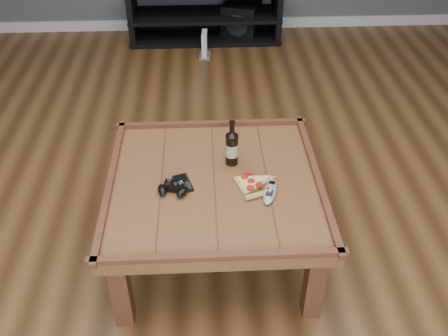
{
  "coord_description": "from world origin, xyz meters",
  "views": [
    {
      "loc": [
        -0.04,
        -1.82,
        1.92
      ],
      "look_at": [
        0.05,
        0.01,
        0.52
      ],
      "focal_mm": 40.0,
      "sensor_mm": 36.0,
      "label": 1
    }
  ],
  "objects_px": {
    "media_console": "(205,13)",
    "game_controller": "(173,189)",
    "coffee_table": "(215,191)",
    "beer_bottle": "(232,147)",
    "smartphone": "(183,183)",
    "remote_control": "(270,191)",
    "pizza_slice": "(252,184)",
    "subwoofer": "(241,20)",
    "game_console": "(205,46)"
  },
  "relations": [
    {
      "from": "smartphone",
      "to": "game_console",
      "type": "bearing_deg",
      "value": 69.4
    },
    {
      "from": "game_controller",
      "to": "media_console",
      "type": "bearing_deg",
      "value": 97.71
    },
    {
      "from": "subwoofer",
      "to": "pizza_slice",
      "type": "bearing_deg",
      "value": -73.94
    },
    {
      "from": "remote_control",
      "to": "coffee_table",
      "type": "bearing_deg",
      "value": 173.74
    },
    {
      "from": "coffee_table",
      "to": "remote_control",
      "type": "xyz_separation_m",
      "value": [
        0.25,
        -0.1,
        0.07
      ]
    },
    {
      "from": "beer_bottle",
      "to": "pizza_slice",
      "type": "relative_size",
      "value": 0.8
    },
    {
      "from": "media_console",
      "to": "smartphone",
      "type": "relative_size",
      "value": 9.86
    },
    {
      "from": "game_controller",
      "to": "smartphone",
      "type": "xyz_separation_m",
      "value": [
        0.04,
        0.05,
        -0.01
      ]
    },
    {
      "from": "coffee_table",
      "to": "game_controller",
      "type": "xyz_separation_m",
      "value": [
        -0.19,
        -0.07,
        0.08
      ]
    },
    {
      "from": "game_controller",
      "to": "game_console",
      "type": "height_order",
      "value": "game_controller"
    },
    {
      "from": "game_controller",
      "to": "remote_control",
      "type": "bearing_deg",
      "value": 7.32
    },
    {
      "from": "pizza_slice",
      "to": "subwoofer",
      "type": "relative_size",
      "value": 0.73
    },
    {
      "from": "media_console",
      "to": "remote_control",
      "type": "xyz_separation_m",
      "value": [
        0.25,
        -2.85,
        0.22
      ]
    },
    {
      "from": "beer_bottle",
      "to": "remote_control",
      "type": "height_order",
      "value": "beer_bottle"
    },
    {
      "from": "media_console",
      "to": "pizza_slice",
      "type": "distance_m",
      "value": 2.81
    },
    {
      "from": "game_controller",
      "to": "subwoofer",
      "type": "bearing_deg",
      "value": 91.03
    },
    {
      "from": "beer_bottle",
      "to": "remote_control",
      "type": "xyz_separation_m",
      "value": [
        0.16,
        -0.24,
        -0.08
      ]
    },
    {
      "from": "game_controller",
      "to": "subwoofer",
      "type": "distance_m",
      "value": 2.93
    },
    {
      "from": "media_console",
      "to": "beer_bottle",
      "type": "distance_m",
      "value": 2.63
    },
    {
      "from": "remote_control",
      "to": "game_console",
      "type": "xyz_separation_m",
      "value": [
        -0.26,
        2.45,
        -0.36
      ]
    },
    {
      "from": "pizza_slice",
      "to": "subwoofer",
      "type": "bearing_deg",
      "value": 67.81
    },
    {
      "from": "subwoofer",
      "to": "beer_bottle",
      "type": "bearing_deg",
      "value": -76.0
    },
    {
      "from": "coffee_table",
      "to": "smartphone",
      "type": "relative_size",
      "value": 7.26
    },
    {
      "from": "coffee_table",
      "to": "beer_bottle",
      "type": "distance_m",
      "value": 0.23
    },
    {
      "from": "coffee_table",
      "to": "media_console",
      "type": "distance_m",
      "value": 2.75
    },
    {
      "from": "coffee_table",
      "to": "remote_control",
      "type": "relative_size",
      "value": 5.33
    },
    {
      "from": "game_console",
      "to": "pizza_slice",
      "type": "bearing_deg",
      "value": -81.4
    },
    {
      "from": "pizza_slice",
      "to": "smartphone",
      "type": "bearing_deg",
      "value": 157.05
    },
    {
      "from": "pizza_slice",
      "to": "game_console",
      "type": "xyz_separation_m",
      "value": [
        -0.19,
        2.39,
        -0.36
      ]
    },
    {
      "from": "beer_bottle",
      "to": "game_controller",
      "type": "xyz_separation_m",
      "value": [
        -0.28,
        -0.21,
        -0.08
      ]
    },
    {
      "from": "smartphone",
      "to": "remote_control",
      "type": "xyz_separation_m",
      "value": [
        0.4,
        -0.08,
        0.01
      ]
    },
    {
      "from": "coffee_table",
      "to": "pizza_slice",
      "type": "xyz_separation_m",
      "value": [
        0.17,
        -0.04,
        0.07
      ]
    },
    {
      "from": "coffee_table",
      "to": "subwoofer",
      "type": "relative_size",
      "value": 2.52
    },
    {
      "from": "game_controller",
      "to": "smartphone",
      "type": "bearing_deg",
      "value": 61.64
    },
    {
      "from": "game_console",
      "to": "smartphone",
      "type": "bearing_deg",
      "value": -89.15
    },
    {
      "from": "subwoofer",
      "to": "remote_control",
      "type": "bearing_deg",
      "value": -72.38
    },
    {
      "from": "beer_bottle",
      "to": "pizza_slice",
      "type": "bearing_deg",
      "value": -64.91
    },
    {
      "from": "beer_bottle",
      "to": "subwoofer",
      "type": "relative_size",
      "value": 0.59
    },
    {
      "from": "coffee_table",
      "to": "subwoofer",
      "type": "bearing_deg",
      "value": 83.0
    },
    {
      "from": "media_console",
      "to": "pizza_slice",
      "type": "xyz_separation_m",
      "value": [
        0.17,
        -2.79,
        0.21
      ]
    },
    {
      "from": "media_console",
      "to": "game_controller",
      "type": "xyz_separation_m",
      "value": [
        -0.19,
        -2.82,
        0.22
      ]
    },
    {
      "from": "coffee_table",
      "to": "game_console",
      "type": "height_order",
      "value": "coffee_table"
    },
    {
      "from": "media_console",
      "to": "subwoofer",
      "type": "xyz_separation_m",
      "value": [
        0.34,
        0.05,
        -0.09
      ]
    },
    {
      "from": "beer_bottle",
      "to": "game_controller",
      "type": "relative_size",
      "value": 1.52
    },
    {
      "from": "media_console",
      "to": "pizza_slice",
      "type": "bearing_deg",
      "value": -86.42
    },
    {
      "from": "game_console",
      "to": "media_console",
      "type": "bearing_deg",
      "value": 92.08
    },
    {
      "from": "game_controller",
      "to": "pizza_slice",
      "type": "xyz_separation_m",
      "value": [
        0.37,
        0.03,
        -0.01
      ]
    },
    {
      "from": "remote_control",
      "to": "media_console",
      "type": "bearing_deg",
      "value": 111.02
    },
    {
      "from": "media_console",
      "to": "game_controller",
      "type": "distance_m",
      "value": 2.84
    },
    {
      "from": "coffee_table",
      "to": "beer_bottle",
      "type": "xyz_separation_m",
      "value": [
        0.09,
        0.14,
        0.16
      ]
    }
  ]
}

